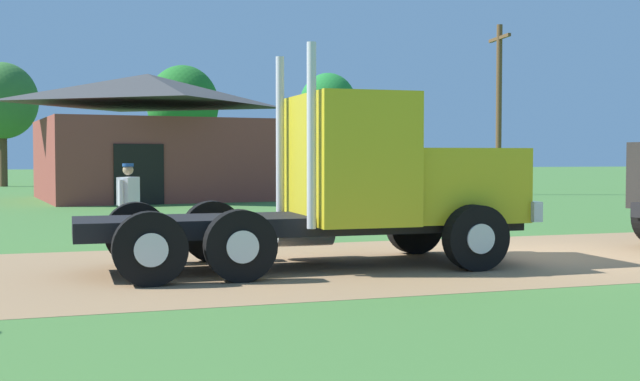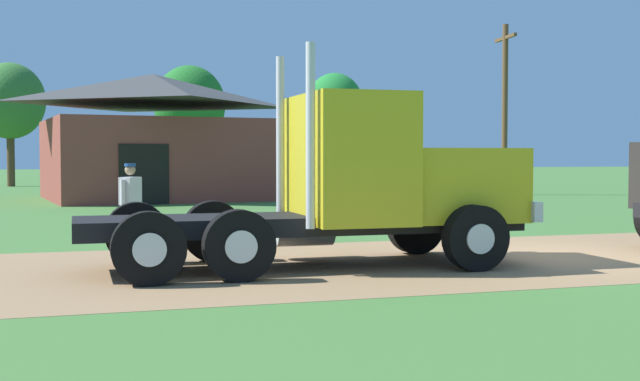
{
  "view_description": "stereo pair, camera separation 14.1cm",
  "coord_description": "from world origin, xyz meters",
  "px_view_note": "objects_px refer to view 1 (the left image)",
  "views": [
    {
      "loc": [
        -8.29,
        -12.45,
        1.77
      ],
      "look_at": [
        -4.21,
        0.22,
        1.2
      ],
      "focal_mm": 45.62,
      "sensor_mm": 36.0,
      "label": 1
    },
    {
      "loc": [
        -8.15,
        -12.49,
        1.77
      ],
      "look_at": [
        -4.21,
        0.22,
        1.2
      ],
      "focal_mm": 45.62,
      "sensor_mm": 36.0,
      "label": 2
    }
  ],
  "objects_px": {
    "shed_building": "(148,139)",
    "utility_pole_near": "(499,105)",
    "truck_foreground_white": "(361,186)",
    "visitor_far_side": "(128,200)"
  },
  "relations": [
    {
      "from": "truck_foreground_white",
      "to": "visitor_far_side",
      "type": "bearing_deg",
      "value": 127.56
    },
    {
      "from": "visitor_far_side",
      "to": "shed_building",
      "type": "xyz_separation_m",
      "value": [
        2.18,
        17.2,
        1.6
      ]
    },
    {
      "from": "visitor_far_side",
      "to": "truck_foreground_white",
      "type": "bearing_deg",
      "value": -52.44
    },
    {
      "from": "utility_pole_near",
      "to": "visitor_far_side",
      "type": "bearing_deg",
      "value": -137.94
    },
    {
      "from": "shed_building",
      "to": "utility_pole_near",
      "type": "relative_size",
      "value": 1.24
    },
    {
      "from": "truck_foreground_white",
      "to": "shed_building",
      "type": "relative_size",
      "value": 0.75
    },
    {
      "from": "truck_foreground_white",
      "to": "utility_pole_near",
      "type": "xyz_separation_m",
      "value": [
        14.35,
        20.32,
        2.81
      ]
    },
    {
      "from": "truck_foreground_white",
      "to": "shed_building",
      "type": "bearing_deg",
      "value": 93.09
    },
    {
      "from": "shed_building",
      "to": "utility_pole_near",
      "type": "height_order",
      "value": "utility_pole_near"
    },
    {
      "from": "truck_foreground_white",
      "to": "shed_building",
      "type": "xyz_separation_m",
      "value": [
        -1.16,
        21.56,
        1.2
      ]
    }
  ]
}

